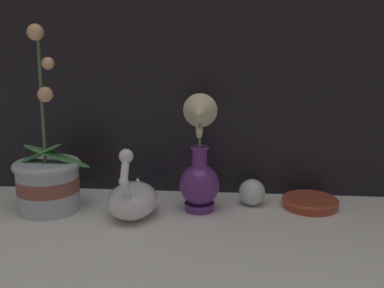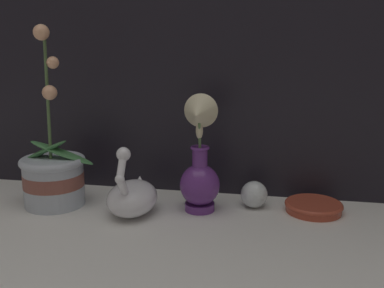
% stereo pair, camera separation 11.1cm
% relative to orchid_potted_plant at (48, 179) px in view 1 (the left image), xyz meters
% --- Properties ---
extents(ground_plane, '(2.80, 2.80, 0.00)m').
position_rel_orchid_potted_plant_xyz_m(ground_plane, '(0.34, -0.13, -0.08)').
color(ground_plane, silver).
extents(orchid_potted_plant, '(0.22, 0.17, 0.47)m').
position_rel_orchid_potted_plant_xyz_m(orchid_potted_plant, '(0.00, 0.00, 0.00)').
color(orchid_potted_plant, '#B2BCCC').
rests_on(orchid_potted_plant, ground_plane).
extents(swan_figurine, '(0.12, 0.19, 0.19)m').
position_rel_orchid_potted_plant_xyz_m(swan_figurine, '(0.22, -0.02, -0.04)').
color(swan_figurine, white).
rests_on(swan_figurine, ground_plane).
extents(blue_vase, '(0.10, 0.11, 0.30)m').
position_rel_orchid_potted_plant_xyz_m(blue_vase, '(0.39, 0.02, 0.04)').
color(blue_vase, '#602D7F').
rests_on(blue_vase, ground_plane).
extents(glass_sphere, '(0.07, 0.07, 0.07)m').
position_rel_orchid_potted_plant_xyz_m(glass_sphere, '(0.52, 0.08, -0.05)').
color(glass_sphere, silver).
rests_on(glass_sphere, ground_plane).
extents(amber_dish, '(0.15, 0.15, 0.03)m').
position_rel_orchid_potted_plant_xyz_m(amber_dish, '(0.67, 0.08, -0.07)').
color(amber_dish, '#A8422D').
rests_on(amber_dish, ground_plane).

